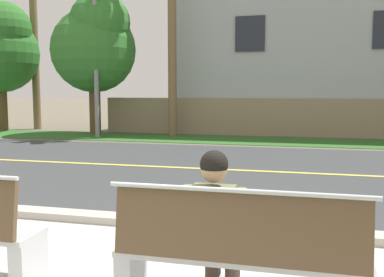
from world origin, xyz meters
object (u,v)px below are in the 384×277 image
Objects in this scene: streetlamp at (97,18)px; shade_tree_far_left at (1,48)px; bench_right at (239,254)px; seated_person_olive at (216,219)px; shade_tree_left at (95,44)px.

streetlamp is 5.24m from shade_tree_far_left.
seated_person_olive is at bearing 140.87° from bench_right.
seated_person_olive is at bearing -60.05° from shade_tree_left.
streetlamp is at bearing 120.26° from bench_right.
shade_tree_left reaches higher than seated_person_olive.
shade_tree_left reaches higher than bench_right.
seated_person_olive is 0.24× the size of shade_tree_far_left.
bench_right is at bearing -59.66° from shade_tree_left.
shade_tree_left is (-7.32, 12.51, 3.00)m from bench_right.
shade_tree_far_left is (-11.78, 12.90, 2.97)m from bench_right.
shade_tree_far_left is at bearing 132.27° from seated_person_olive.
seated_person_olive reaches higher than bench_right.
seated_person_olive is 14.50m from shade_tree_left.
bench_right is at bearing -59.74° from streetlamp.
shade_tree_far_left is (-5.01, 1.29, -0.84)m from streetlamp.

